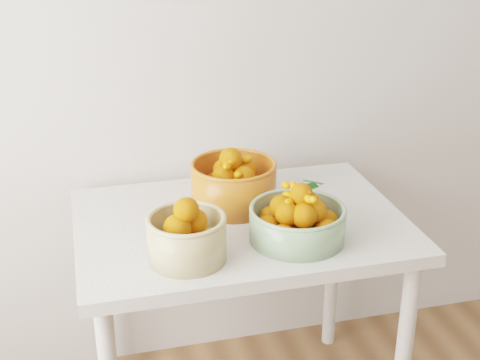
# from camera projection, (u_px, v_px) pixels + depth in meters

# --- Properties ---
(table) EXTENTS (1.00, 0.70, 0.75)m
(table) POSITION_uv_depth(u_px,v_px,m) (241.00, 247.00, 2.08)
(table) COLOR silver
(table) RESTS_ON ground
(bowl_cream) EXTENTS (0.29, 0.29, 0.19)m
(bowl_cream) POSITION_uv_depth(u_px,v_px,m) (187.00, 236.00, 1.80)
(bowl_cream) COLOR tan
(bowl_cream) RESTS_ON table
(bowl_green) EXTENTS (0.33, 0.33, 0.18)m
(bowl_green) POSITION_uv_depth(u_px,v_px,m) (298.00, 220.00, 1.91)
(bowl_green) COLOR #84AB7D
(bowl_green) RESTS_ON table
(bowl_orange) EXTENTS (0.33, 0.33, 0.20)m
(bowl_orange) POSITION_uv_depth(u_px,v_px,m) (234.00, 183.00, 2.11)
(bowl_orange) COLOR #C65819
(bowl_orange) RESTS_ON table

